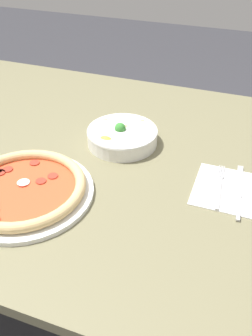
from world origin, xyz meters
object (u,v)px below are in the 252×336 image
pizza (24,189)px  bowl (122,135)px  fork (219,187)px  knife (239,193)px

pizza → bowl: bearing=64.9°
fork → knife: (0.05, -0.01, -0.00)m
bowl → fork: (0.30, -0.11, -0.02)m
bowl → fork: size_ratio=1.16×
bowl → fork: bowl is taller
bowl → fork: 0.32m
pizza → bowl: bowl is taller
bowl → knife: bowl is taller
bowl → knife: 0.37m
fork → knife: same height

